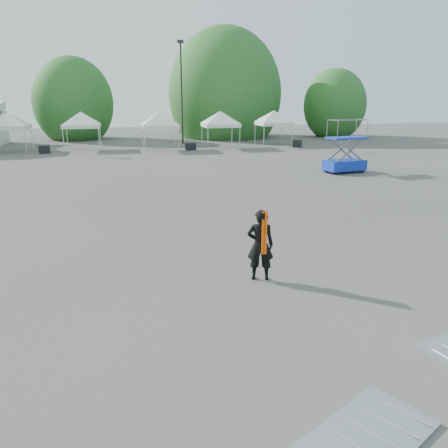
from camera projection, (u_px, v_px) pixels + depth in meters
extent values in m
plane|color=#474442|center=(228.00, 247.00, 13.68)|extent=(120.00, 120.00, 0.00)
cylinder|color=black|center=(182.00, 95.00, 42.95)|extent=(0.16, 0.16, 9.50)
cube|color=black|center=(180.00, 42.00, 41.58)|extent=(0.60, 0.25, 0.30)
cylinder|color=#382314|center=(76.00, 129.00, 49.06)|extent=(0.36, 0.36, 2.27)
ellipsoid|color=#1B521E|center=(73.00, 103.00, 48.28)|extent=(4.16, 4.16, 4.78)
cylinder|color=#382314|center=(225.00, 125.00, 51.73)|extent=(0.36, 0.36, 2.80)
ellipsoid|color=#1B521E|center=(225.00, 95.00, 50.77)|extent=(5.12, 5.12, 5.89)
cylinder|color=#382314|center=(333.00, 127.00, 52.77)|extent=(0.36, 0.36, 2.10)
ellipsoid|color=#1B521E|center=(335.00, 105.00, 52.05)|extent=(3.84, 3.84, 4.42)
cylinder|color=silver|center=(26.00, 141.00, 36.37)|extent=(0.06, 0.06, 2.00)
cylinder|color=silver|center=(32.00, 138.00, 39.09)|extent=(0.06, 0.06, 2.00)
cube|color=silver|center=(9.00, 127.00, 37.12)|extent=(3.10, 3.10, 0.30)
pyramid|color=silver|center=(7.00, 112.00, 36.77)|extent=(4.39, 4.39, 1.10)
cylinder|color=silver|center=(63.00, 140.00, 37.35)|extent=(0.06, 0.06, 2.00)
cylinder|color=silver|center=(99.00, 140.00, 37.99)|extent=(0.06, 0.06, 2.00)
cylinder|color=silver|center=(67.00, 137.00, 40.11)|extent=(0.06, 0.06, 2.00)
cylinder|color=silver|center=(100.00, 137.00, 40.75)|extent=(0.06, 0.06, 2.00)
cube|color=silver|center=(82.00, 126.00, 38.75)|extent=(3.16, 3.16, 0.30)
pyramid|color=silver|center=(80.00, 112.00, 38.40)|extent=(4.46, 4.46, 1.10)
cylinder|color=silver|center=(145.00, 141.00, 37.08)|extent=(0.06, 0.06, 2.00)
cylinder|color=silver|center=(179.00, 140.00, 37.71)|extent=(0.06, 0.06, 2.00)
cylinder|color=silver|center=(143.00, 138.00, 39.81)|extent=(0.06, 0.06, 2.00)
cylinder|color=silver|center=(175.00, 137.00, 40.45)|extent=(0.06, 0.06, 2.00)
cube|color=silver|center=(160.00, 126.00, 38.46)|extent=(3.12, 3.12, 0.30)
pyramid|color=silver|center=(159.00, 112.00, 38.11)|extent=(4.42, 4.42, 1.10)
cylinder|color=silver|center=(208.00, 139.00, 38.61)|extent=(0.06, 0.06, 2.00)
cylinder|color=silver|center=(240.00, 138.00, 39.25)|extent=(0.06, 0.06, 2.00)
cylinder|color=silver|center=(202.00, 136.00, 41.35)|extent=(0.06, 0.06, 2.00)
cylinder|color=silver|center=(232.00, 136.00, 41.98)|extent=(0.06, 0.06, 2.00)
cube|color=silver|center=(220.00, 125.00, 40.00)|extent=(3.12, 3.12, 0.30)
pyramid|color=silver|center=(220.00, 111.00, 39.65)|extent=(4.42, 4.42, 1.10)
cylinder|color=silver|center=(264.00, 136.00, 40.98)|extent=(0.06, 0.06, 2.00)
cylinder|color=silver|center=(293.00, 136.00, 41.60)|extent=(0.06, 0.06, 2.00)
cylinder|color=silver|center=(255.00, 134.00, 43.66)|extent=(0.06, 0.06, 2.00)
cylinder|color=silver|center=(282.00, 134.00, 44.28)|extent=(0.06, 0.06, 2.00)
cube|color=silver|center=(274.00, 124.00, 42.33)|extent=(3.06, 3.06, 0.30)
pyramid|color=silver|center=(274.00, 110.00, 41.98)|extent=(4.33, 4.33, 1.10)
imported|color=black|center=(260.00, 245.00, 11.01)|extent=(0.77, 0.61, 1.85)
cube|color=#F94D04|center=(263.00, 233.00, 10.73)|extent=(0.15, 0.02, 1.11)
cube|color=#0C37A3|center=(344.00, 165.00, 27.18)|extent=(2.68, 1.67, 0.63)
cube|color=#0C37A3|center=(347.00, 138.00, 26.71)|extent=(2.57, 1.60, 0.10)
cylinder|color=black|center=(337.00, 172.00, 26.44)|extent=(0.40, 0.22, 0.38)
cylinder|color=black|center=(362.00, 170.00, 27.15)|extent=(0.40, 0.22, 0.38)
cylinder|color=black|center=(327.00, 169.00, 27.37)|extent=(0.40, 0.22, 0.38)
cylinder|color=black|center=(351.00, 167.00, 28.07)|extent=(0.40, 0.22, 0.38)
cube|color=#A8ABB0|center=(364.00, 440.00, 5.93)|extent=(2.47, 2.00, 0.05)
cube|color=black|center=(44.00, 150.00, 36.60)|extent=(0.99, 0.87, 0.65)
cube|color=black|center=(191.00, 147.00, 38.89)|extent=(0.98, 0.89, 0.63)
cube|color=black|center=(297.00, 144.00, 41.24)|extent=(1.01, 0.90, 0.66)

